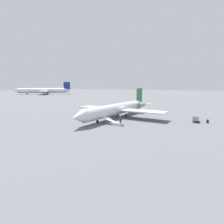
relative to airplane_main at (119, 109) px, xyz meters
The scene contains 7 objects.
ground_plane 2.11m from the airplane_main, ahead, with size 600.00×600.00×0.00m, color slate.
airplane_main is the anchor object (origin of this frame).
airplane_taxiing_distant 134.41m from the airplane_main, 121.14° to the right, with size 39.86×38.64×11.00m.
boarding_stairs 8.64m from the airplane_main, 24.55° to the left, with size 1.15×4.04×1.63m.
passenger 9.18m from the airplane_main, 30.17° to the left, with size 0.36×0.54×1.74m.
luggage_cart 16.07m from the airplane_main, 98.95° to the left, with size 2.21×1.12×1.22m.
suitcase 18.05m from the airplane_main, 98.21° to the left, with size 0.34×0.42×0.88m.
Camera 1 is at (33.88, 18.87, 6.92)m, focal length 28.00 mm.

